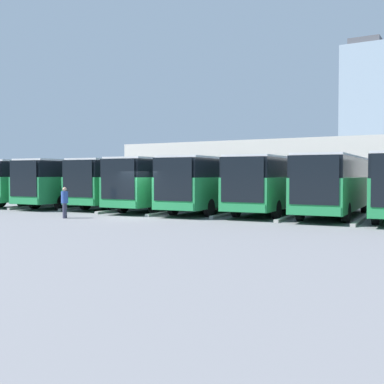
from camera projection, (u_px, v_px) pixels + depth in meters
The scene contains 18 objects.
ground_plane at pixel (140, 217), 26.18m from camera, with size 600.00×600.00×0.00m, color slate.
curb_divider_0 at pixel (363, 219), 24.25m from camera, with size 0.24×6.90×0.15m, color #9E9E99.
bus_1 at pixel (335, 183), 26.70m from camera, with size 3.21×11.18×3.34m.
curb_divider_1 at pixel (294, 216), 26.25m from camera, with size 0.24×6.90×0.15m, color #9E9E99.
bus_2 at pixel (274, 182), 28.67m from camera, with size 3.21×11.18×3.34m.
curb_divider_2 at pixel (235, 213), 28.22m from camera, with size 0.24×6.90×0.15m, color #9E9E99.
bus_3 at pixel (215, 182), 29.88m from camera, with size 3.21×11.18×3.34m.
curb_divider_3 at pixel (177, 211), 29.44m from camera, with size 0.24×6.90×0.15m, color #9E9E99.
bus_4 at pixel (166, 182), 31.69m from camera, with size 3.21×11.18×3.34m.
curb_divider_4 at pixel (129, 209), 31.25m from camera, with size 0.24×6.90×0.15m, color #9E9E99.
bus_5 at pixel (128, 181), 34.08m from camera, with size 3.21×11.18×3.34m.
curb_divider_5 at pixel (93, 207), 33.63m from camera, with size 0.24×6.90×0.15m, color #9E9E99.
bus_6 at pixel (80, 181), 35.04m from camera, with size 3.21×11.18×3.34m.
curb_divider_6 at pixel (46, 206), 34.59m from camera, with size 0.24×6.90×0.15m, color #9E9E99.
bus_7 at pixel (46, 181), 36.93m from camera, with size 3.21×11.18×3.34m.
pedestrian at pixel (65, 202), 25.61m from camera, with size 0.50×0.50×1.65m.
station_building at pixel (289, 170), 47.83m from camera, with size 31.26×15.61×5.46m.
office_tower at pixel (365, 113), 162.56m from camera, with size 14.40×14.40×47.60m.
Camera 1 is at (-15.47, 21.23, 2.33)m, focal length 45.00 mm.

